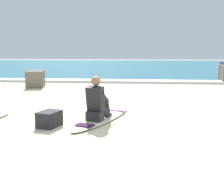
# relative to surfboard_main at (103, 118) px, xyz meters

# --- Properties ---
(ground_plane) EXTENTS (80.00, 80.00, 0.00)m
(ground_plane) POSITION_rel_surfboard_main_xyz_m (0.18, 0.35, -0.04)
(ground_plane) COLOR beige
(sea) EXTENTS (80.00, 28.00, 0.10)m
(sea) POSITION_rel_surfboard_main_xyz_m (0.18, 21.16, 0.01)
(sea) COLOR teal
(sea) RESTS_ON ground
(breaking_foam) EXTENTS (80.00, 0.90, 0.11)m
(breaking_foam) POSITION_rel_surfboard_main_xyz_m (0.18, 7.46, 0.02)
(breaking_foam) COLOR white
(breaking_foam) RESTS_ON ground
(surfboard_main) EXTENTS (1.37, 2.56, 0.08)m
(surfboard_main) POSITION_rel_surfboard_main_xyz_m (0.00, 0.00, 0.00)
(surfboard_main) COLOR #EFE5C6
(surfboard_main) RESTS_ON ground
(surfer_seated) EXTENTS (0.52, 0.76, 0.95)m
(surfer_seated) POSITION_rel_surfboard_main_xyz_m (-0.10, -0.25, 0.40)
(surfer_seated) COLOR #232326
(surfer_seated) RESTS_ON surfboard_main
(shoreline_rock) EXTENTS (0.91, 1.17, 0.69)m
(shoreline_rock) POSITION_rel_surfboard_main_xyz_m (-3.59, 5.41, 0.31)
(shoreline_rock) COLOR #756656
(shoreline_rock) RESTS_ON ground
(beach_bag) EXTENTS (0.48, 0.56, 0.32)m
(beach_bag) POSITION_rel_surfboard_main_xyz_m (-1.03, -0.68, 0.12)
(beach_bag) COLOR #232328
(beach_bag) RESTS_ON ground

